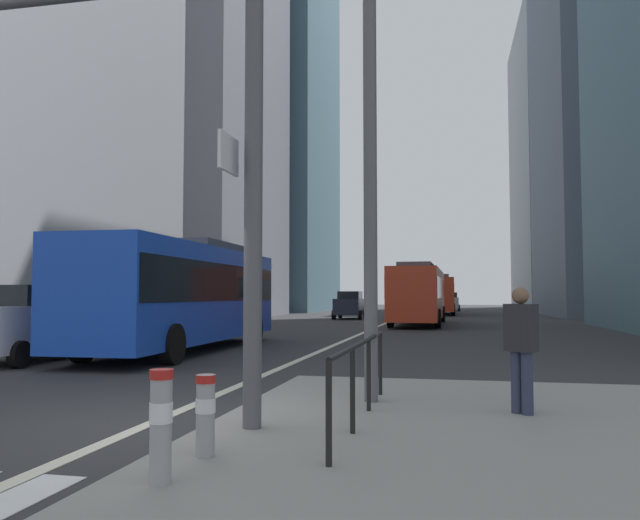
{
  "coord_description": "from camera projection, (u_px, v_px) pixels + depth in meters",
  "views": [
    {
      "loc": [
        3.91,
        -7.71,
        1.7
      ],
      "look_at": [
        -4.69,
        32.84,
        4.01
      ],
      "focal_mm": 35.03,
      "sensor_mm": 36.0,
      "label": 1
    }
  ],
  "objects": [
    {
      "name": "ground_plane",
      "position": [
        363.0,
        333.0,
        27.78
      ],
      "size": [
        160.0,
        160.0,
        0.0
      ],
      "primitive_type": "plane",
      "color": "#303033"
    },
    {
      "name": "median_island",
      "position": [
        620.0,
        460.0,
        6.13
      ],
      "size": [
        9.0,
        10.0,
        0.15
      ],
      "primitive_type": "cube",
      "color": "gray",
      "rests_on": "ground"
    },
    {
      "name": "lane_centre_line",
      "position": [
        386.0,
        323.0,
        37.55
      ],
      "size": [
        0.2,
        80.0,
        0.01
      ],
      "primitive_type": "cube",
      "color": "beige",
      "rests_on": "ground"
    },
    {
      "name": "office_tower_left_mid",
      "position": [
        195.0,
        74.0,
        49.68
      ],
      "size": [
        11.26,
        16.77,
        38.59
      ],
      "primitive_type": "cube",
      "color": "gray",
      "rests_on": "ground"
    },
    {
      "name": "office_tower_left_far",
      "position": [
        266.0,
        92.0,
        68.78
      ],
      "size": [
        13.54,
        17.2,
        48.2
      ],
      "primitive_type": "cube",
      "color": "slate",
      "rests_on": "ground"
    },
    {
      "name": "office_tower_right_mid",
      "position": [
        612.0,
        29.0,
        51.04
      ],
      "size": [
        11.1,
        18.09,
        46.84
      ],
      "primitive_type": "cube",
      "color": "slate",
      "rests_on": "ground"
    },
    {
      "name": "office_tower_right_far",
      "position": [
        562.0,
        166.0,
        75.0
      ],
      "size": [
        10.18,
        22.72,
        34.36
      ],
      "primitive_type": "cube",
      "color": "#9E9EA3",
      "rests_on": "ground"
    },
    {
      "name": "city_bus_blue_oncoming",
      "position": [
        184.0,
        290.0,
        18.86
      ],
      "size": [
        2.86,
        10.9,
        3.4
      ],
      "color": "blue",
      "rests_on": "ground"
    },
    {
      "name": "sedan_white_oncoming",
      "position": [
        27.0,
        322.0,
        16.06
      ],
      "size": [
        2.11,
        4.34,
        1.94
      ],
      "color": "silver",
      "rests_on": "ground"
    },
    {
      "name": "city_bus_red_receding",
      "position": [
        419.0,
        292.0,
        35.51
      ],
      "size": [
        2.84,
        11.57,
        3.4
      ],
      "color": "red",
      "rests_on": "ground"
    },
    {
      "name": "city_bus_red_distant",
      "position": [
        438.0,
        293.0,
        54.21
      ],
      "size": [
        2.84,
        10.55,
        3.4
      ],
      "color": "red",
      "rests_on": "ground"
    },
    {
      "name": "car_oncoming_mid",
      "position": [
        350.0,
        305.0,
        44.1
      ],
      "size": [
        2.1,
        4.18,
        1.94
      ],
      "color": "#232838",
      "rests_on": "ground"
    },
    {
      "name": "car_receding_near",
      "position": [
        450.0,
        301.0,
        65.91
      ],
      "size": [
        2.1,
        4.61,
        1.94
      ],
      "color": "silver",
      "rests_on": "ground"
    },
    {
      "name": "traffic_signal_gantry",
      "position": [
        94.0,
        103.0,
        7.9
      ],
      "size": [
        6.33,
        0.65,
        6.0
      ],
      "color": "#515156",
      "rests_on": "median_island"
    },
    {
      "name": "street_lamp_post",
      "position": [
        370.0,
        55.0,
        9.33
      ],
      "size": [
        5.5,
        0.32,
        8.0
      ],
      "color": "#56565B",
      "rests_on": "median_island"
    },
    {
      "name": "bollard_left",
      "position": [
        161.0,
        420.0,
        5.14
      ],
      "size": [
        0.2,
        0.2,
        0.93
      ],
      "color": "#99999E",
      "rests_on": "median_island"
    },
    {
      "name": "bollard_right",
      "position": [
        206.0,
        410.0,
        6.0
      ],
      "size": [
        0.2,
        0.2,
        0.78
      ],
      "color": "#99999E",
      "rests_on": "median_island"
    },
    {
      "name": "pedestrian_railing",
      "position": [
        361.0,
        362.0,
        7.68
      ],
      "size": [
        0.06,
        4.2,
        0.98
      ],
      "color": "black",
      "rests_on": "median_island"
    },
    {
      "name": "pedestrian_waiting",
      "position": [
        521.0,
        343.0,
        8.15
      ],
      "size": [
        0.44,
        0.43,
        1.65
      ],
      "color": "#2D334C",
      "rests_on": "median_island"
    }
  ]
}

